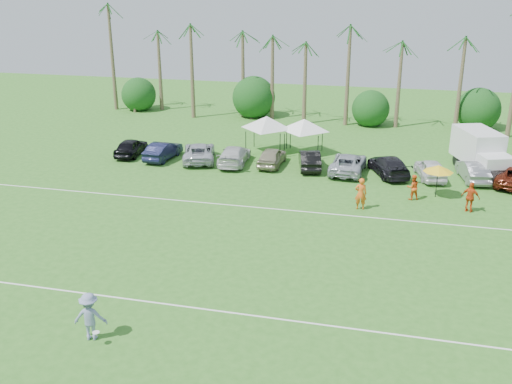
# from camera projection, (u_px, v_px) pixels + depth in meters

# --- Properties ---
(ground) EXTENTS (120.00, 120.00, 0.00)m
(ground) POSITION_uv_depth(u_px,v_px,m) (167.00, 333.00, 22.78)
(ground) COLOR #316E21
(ground) RESTS_ON ground
(field_lines) EXTENTS (80.00, 12.10, 0.01)m
(field_lines) POSITION_uv_depth(u_px,v_px,m) (224.00, 248.00, 30.08)
(field_lines) COLOR white
(field_lines) RESTS_ON ground
(palm_tree_0) EXTENTS (2.40, 2.40, 8.90)m
(palm_tree_0) POSITION_uv_depth(u_px,v_px,m) (103.00, 40.00, 59.72)
(palm_tree_0) COLOR brown
(palm_tree_0) RESTS_ON ground
(palm_tree_1) EXTENTS (2.40, 2.40, 9.90)m
(palm_tree_1) POSITION_uv_depth(u_px,v_px,m) (147.00, 33.00, 58.32)
(palm_tree_1) COLOR brown
(palm_tree_1) RESTS_ON ground
(palm_tree_2) EXTENTS (2.40, 2.40, 10.90)m
(palm_tree_2) POSITION_uv_depth(u_px,v_px,m) (193.00, 25.00, 56.92)
(palm_tree_2) COLOR brown
(palm_tree_2) RESTS_ON ground
(palm_tree_3) EXTENTS (2.40, 2.40, 11.90)m
(palm_tree_3) POSITION_uv_depth(u_px,v_px,m) (231.00, 16.00, 55.75)
(palm_tree_3) COLOR brown
(palm_tree_3) RESTS_ON ground
(palm_tree_4) EXTENTS (2.40, 2.40, 8.90)m
(palm_tree_4) POSITION_uv_depth(u_px,v_px,m) (271.00, 45.00, 55.76)
(palm_tree_4) COLOR brown
(palm_tree_4) RESTS_ON ground
(palm_tree_5) EXTENTS (2.40, 2.40, 9.90)m
(palm_tree_5) POSITION_uv_depth(u_px,v_px,m) (312.00, 36.00, 54.58)
(palm_tree_5) COLOR brown
(palm_tree_5) RESTS_ON ground
(palm_tree_6) EXTENTS (2.40, 2.40, 10.90)m
(palm_tree_6) POSITION_uv_depth(u_px,v_px,m) (355.00, 28.00, 53.40)
(palm_tree_6) COLOR brown
(palm_tree_6) RESTS_ON ground
(palm_tree_7) EXTENTS (2.40, 2.40, 11.90)m
(palm_tree_7) POSITION_uv_depth(u_px,v_px,m) (399.00, 19.00, 52.23)
(palm_tree_7) COLOR brown
(palm_tree_7) RESTS_ON ground
(palm_tree_8) EXTENTS (2.40, 2.40, 8.90)m
(palm_tree_8) POSITION_uv_depth(u_px,v_px,m) (453.00, 49.00, 52.01)
(palm_tree_8) COLOR brown
(palm_tree_8) RESTS_ON ground
(bush_tree_0) EXTENTS (4.00, 4.00, 4.00)m
(bush_tree_0) POSITION_uv_depth(u_px,v_px,m) (138.00, 94.00, 61.93)
(bush_tree_0) COLOR brown
(bush_tree_0) RESTS_ON ground
(bush_tree_1) EXTENTS (4.00, 4.00, 4.00)m
(bush_tree_1) POSITION_uv_depth(u_px,v_px,m) (254.00, 99.00, 59.07)
(bush_tree_1) COLOR brown
(bush_tree_1) RESTS_ON ground
(bush_tree_2) EXTENTS (4.00, 4.00, 4.00)m
(bush_tree_2) POSITION_uv_depth(u_px,v_px,m) (371.00, 105.00, 56.43)
(bush_tree_2) COLOR brown
(bush_tree_2) RESTS_ON ground
(bush_tree_3) EXTENTS (4.00, 4.00, 4.00)m
(bush_tree_3) POSITION_uv_depth(u_px,v_px,m) (478.00, 110.00, 54.23)
(bush_tree_3) COLOR brown
(bush_tree_3) RESTS_ON ground
(sideline_player_a) EXTENTS (0.79, 0.58, 2.02)m
(sideline_player_a) POSITION_uv_depth(u_px,v_px,m) (361.00, 194.00, 34.90)
(sideline_player_a) COLOR orange
(sideline_player_a) RESTS_ON ground
(sideline_player_b) EXTENTS (0.98, 0.88, 1.67)m
(sideline_player_b) POSITION_uv_depth(u_px,v_px,m) (413.00, 187.00, 36.53)
(sideline_player_b) COLOR #F3591B
(sideline_player_b) RESTS_ON ground
(sideline_player_c) EXTENTS (1.20, 0.88, 1.89)m
(sideline_player_c) POSITION_uv_depth(u_px,v_px,m) (471.00, 197.00, 34.50)
(sideline_player_c) COLOR #D44917
(sideline_player_c) RESTS_ON ground
(box_truck) EXTENTS (4.01, 6.28, 3.03)m
(box_truck) POSITION_uv_depth(u_px,v_px,m) (481.00, 151.00, 41.47)
(box_truck) COLOR silver
(box_truck) RESTS_ON ground
(canopy_tent_left) EXTENTS (4.34, 4.34, 3.51)m
(canopy_tent_left) POSITION_uv_depth(u_px,v_px,m) (267.00, 116.00, 46.09)
(canopy_tent_left) COLOR black
(canopy_tent_left) RESTS_ON ground
(canopy_tent_right) EXTENTS (4.16, 4.16, 3.37)m
(canopy_tent_right) POSITION_uv_depth(u_px,v_px,m) (304.00, 119.00, 45.69)
(canopy_tent_right) COLOR black
(canopy_tent_right) RESTS_ON ground
(market_umbrella) EXTENTS (1.95, 1.95, 2.17)m
(market_umbrella) POSITION_uv_depth(u_px,v_px,m) (438.00, 169.00, 36.57)
(market_umbrella) COLOR black
(market_umbrella) RESTS_ON ground
(frisbee_player) EXTENTS (1.42, 1.02, 1.99)m
(frisbee_player) POSITION_uv_depth(u_px,v_px,m) (90.00, 317.00, 22.07)
(frisbee_player) COLOR #7B85AF
(frisbee_player) RESTS_ON ground
(parked_car_0) EXTENTS (1.88, 4.21, 1.40)m
(parked_car_0) POSITION_uv_depth(u_px,v_px,m) (131.00, 147.00, 45.97)
(parked_car_0) COLOR black
(parked_car_0) RESTS_ON ground
(parked_car_1) EXTENTS (1.84, 4.37, 1.40)m
(parked_car_1) POSITION_uv_depth(u_px,v_px,m) (163.00, 151.00, 44.99)
(parked_car_1) COLOR #131734
(parked_car_1) RESTS_ON ground
(parked_car_2) EXTENTS (3.68, 5.51, 1.40)m
(parked_car_2) POSITION_uv_depth(u_px,v_px,m) (199.00, 152.00, 44.60)
(parked_car_2) COLOR #AFB2BB
(parked_car_2) RESTS_ON ground
(parked_car_3) EXTENTS (2.30, 4.97, 1.40)m
(parked_car_3) POSITION_uv_depth(u_px,v_px,m) (234.00, 155.00, 43.80)
(parked_car_3) COLOR silver
(parked_car_3) RESTS_ON ground
(parked_car_4) EXTENTS (1.76, 4.16, 1.40)m
(parked_car_4) POSITION_uv_depth(u_px,v_px,m) (272.00, 157.00, 43.41)
(parked_car_4) COLOR #9B9576
(parked_car_4) RESTS_ON ground
(parked_car_5) EXTENTS (2.35, 4.48, 1.40)m
(parked_car_5) POSITION_uv_depth(u_px,v_px,m) (310.00, 159.00, 42.75)
(parked_car_5) COLOR black
(parked_car_5) RESTS_ON ground
(parked_car_6) EXTENTS (2.60, 5.17, 1.40)m
(parked_car_6) POSITION_uv_depth(u_px,v_px,m) (348.00, 163.00, 41.84)
(parked_car_6) COLOR #A9AEB8
(parked_car_6) RESTS_ON ground
(parked_car_7) EXTENTS (3.59, 5.22, 1.40)m
(parked_car_7) POSITION_uv_depth(u_px,v_px,m) (389.00, 166.00, 41.30)
(parked_car_7) COLOR black
(parked_car_7) RESTS_ON ground
(parked_car_8) EXTENTS (2.41, 4.36, 1.40)m
(parked_car_8) POSITION_uv_depth(u_px,v_px,m) (430.00, 169.00, 40.53)
(parked_car_8) COLOR white
(parked_car_8) RESTS_ON ground
(parked_car_9) EXTENTS (2.10, 4.44, 1.40)m
(parked_car_9) POSITION_uv_depth(u_px,v_px,m) (473.00, 171.00, 40.17)
(parked_car_9) COLOR slate
(parked_car_9) RESTS_ON ground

